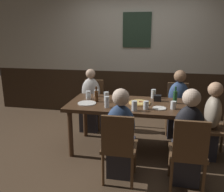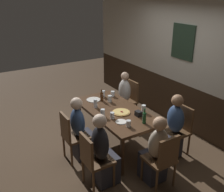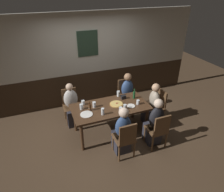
{
  "view_description": "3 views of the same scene",
  "coord_description": "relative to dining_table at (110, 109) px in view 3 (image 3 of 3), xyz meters",
  "views": [
    {
      "loc": [
        0.39,
        -3.33,
        1.75
      ],
      "look_at": [
        -0.24,
        -0.0,
        0.84
      ],
      "focal_mm": 38.27,
      "sensor_mm": 36.0,
      "label": 1
    },
    {
      "loc": [
        3.55,
        -2.24,
        2.74
      ],
      "look_at": [
        -0.04,
        -0.04,
        1.0
      ],
      "focal_mm": 41.54,
      "sensor_mm": 36.0,
      "label": 2
    },
    {
      "loc": [
        -1.35,
        -3.6,
        3.2
      ],
      "look_at": [
        0.04,
        0.01,
        1.0
      ],
      "focal_mm": 31.95,
      "sensor_mm": 36.0,
      "label": 3
    }
  ],
  "objects": [
    {
      "name": "ground_plane",
      "position": [
        0.0,
        0.0,
        -0.66
      ],
      "size": [
        12.0,
        12.0,
        0.0
      ],
      "primitive_type": "plane",
      "color": "#4C3826"
    },
    {
      "name": "wall_back",
      "position": [
        -0.0,
        1.65,
        0.64
      ],
      "size": [
        6.4,
        0.13,
        2.6
      ],
      "color": "#332316",
      "rests_on": "ground_plane"
    },
    {
      "name": "dining_table",
      "position": [
        0.0,
        0.0,
        0.0
      ],
      "size": [
        1.76,
        0.87,
        0.74
      ],
      "color": "#472D1C",
      "rests_on": "ground_plane"
    },
    {
      "name": "chair_right_far",
      "position": [
        0.77,
        0.85,
        -0.16
      ],
      "size": [
        0.4,
        0.4,
        0.88
      ],
      "color": "brown",
      "rests_on": "ground_plane"
    },
    {
      "name": "chair_left_far",
      "position": [
        -0.77,
        0.85,
        -0.16
      ],
      "size": [
        0.4,
        0.4,
        0.88
      ],
      "color": "brown",
      "rests_on": "ground_plane"
    },
    {
      "name": "chair_right_near",
      "position": [
        0.77,
        -0.85,
        -0.16
      ],
      "size": [
        0.4,
        0.4,
        0.88
      ],
      "color": "brown",
      "rests_on": "ground_plane"
    },
    {
      "name": "chair_mid_near",
      "position": [
        0.0,
        -0.85,
        -0.16
      ],
      "size": [
        0.4,
        0.4,
        0.88
      ],
      "color": "brown",
      "rests_on": "ground_plane"
    },
    {
      "name": "chair_head_east",
      "position": [
        1.29,
        0.0,
        -0.16
      ],
      "size": [
        0.4,
        0.4,
        0.88
      ],
      "color": "brown",
      "rests_on": "ground_plane"
    },
    {
      "name": "person_right_far",
      "position": [
        0.77,
        0.69,
        -0.18
      ],
      "size": [
        0.34,
        0.37,
        1.14
      ],
      "color": "#2D2D38",
      "rests_on": "ground_plane"
    },
    {
      "name": "person_left_far",
      "position": [
        -0.77,
        0.69,
        -0.19
      ],
      "size": [
        0.34,
        0.37,
        1.12
      ],
      "color": "#2D2D38",
      "rests_on": "ground_plane"
    },
    {
      "name": "person_right_near",
      "position": [
        0.77,
        -0.69,
        -0.17
      ],
      "size": [
        0.34,
        0.37,
        1.16
      ],
      "color": "#2D2D38",
      "rests_on": "ground_plane"
    },
    {
      "name": "person_mid_near",
      "position": [
        0.0,
        -0.69,
        -0.18
      ],
      "size": [
        0.34,
        0.37,
        1.13
      ],
      "color": "#2D2D38",
      "rests_on": "ground_plane"
    },
    {
      "name": "person_head_east",
      "position": [
        1.13,
        0.0,
        -0.19
      ],
      "size": [
        0.37,
        0.34,
        1.1
      ],
      "color": "#2D2D38",
      "rests_on": "ground_plane"
    },
    {
      "name": "pizza",
      "position": [
        0.16,
        0.03,
        0.09
      ],
      "size": [
        0.31,
        0.31,
        0.03
      ],
      "color": "tan",
      "rests_on": "dining_table"
    },
    {
      "name": "pint_glass_stout",
      "position": [
        0.35,
        0.37,
        0.14
      ],
      "size": [
        0.07,
        0.07,
        0.14
      ],
      "color": "silver",
      "rests_on": "dining_table"
    },
    {
      "name": "tumbler_water",
      "position": [
        -0.64,
        0.12,
        0.14
      ],
      "size": [
        0.08,
        0.08,
        0.13
      ],
      "color": "silver",
      "rests_on": "dining_table"
    },
    {
      "name": "pint_glass_amber",
      "position": [
        0.63,
        -0.14,
        0.13
      ],
      "size": [
        0.07,
        0.07,
        0.11
      ],
      "color": "silver",
      "rests_on": "dining_table"
    },
    {
      "name": "highball_clear",
      "position": [
        0.12,
        -0.32,
        0.14
      ],
      "size": [
        0.07,
        0.07,
        0.14
      ],
      "color": "silver",
      "rests_on": "dining_table"
    },
    {
      "name": "pint_glass_pale",
      "position": [
        -0.35,
        0.1,
        0.14
      ],
      "size": [
        0.08,
        0.08,
        0.13
      ],
      "color": "silver",
      "rests_on": "dining_table"
    },
    {
      "name": "beer_glass_tall",
      "position": [
        -0.56,
        0.3,
        0.13
      ],
      "size": [
        0.08,
        0.08,
        0.11
      ],
      "color": "silver",
      "rests_on": "dining_table"
    },
    {
      "name": "beer_glass_half",
      "position": [
        -0.27,
        -0.25,
        0.15
      ],
      "size": [
        0.07,
        0.07,
        0.16
      ],
      "color": "silver",
      "rests_on": "dining_table"
    },
    {
      "name": "tumbler_short",
      "position": [
        0.27,
        -0.22,
        0.13
      ],
      "size": [
        0.07,
        0.07,
        0.11
      ],
      "color": "silver",
      "rests_on": "dining_table"
    },
    {
      "name": "beer_bottle_green",
      "position": [
        0.67,
        0.13,
        0.18
      ],
      "size": [
        0.06,
        0.06,
        0.25
      ],
      "color": "#194723",
      "rests_on": "dining_table"
    },
    {
      "name": "beer_bottle_brown",
      "position": [
        -0.48,
        -0.0,
        0.17
      ],
      "size": [
        0.06,
        0.06,
        0.23
      ],
      "color": "#42230F",
      "rests_on": "dining_table"
    },
    {
      "name": "plate_white_large",
      "position": [
        -0.59,
        -0.12,
        0.09
      ],
      "size": [
        0.27,
        0.27,
        0.01
      ],
      "primitive_type": "cylinder",
      "color": "white",
      "rests_on": "dining_table"
    },
    {
      "name": "plate_white_small",
      "position": [
        0.45,
        -0.16,
        0.09
      ],
      "size": [
        0.18,
        0.18,
        0.01
      ],
      "primitive_type": "cylinder",
      "color": "white",
      "rests_on": "dining_table"
    },
    {
      "name": "condiment_caddy",
      "position": [
        0.42,
        0.21,
        0.13
      ],
      "size": [
        0.11,
        0.09,
        0.09
      ],
      "primitive_type": "cube",
      "color": "black",
      "rests_on": "dining_table"
    }
  ]
}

